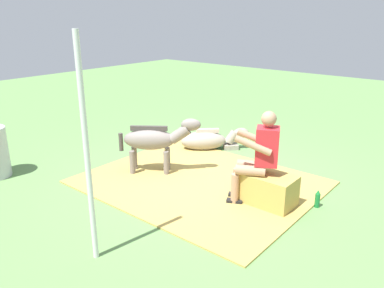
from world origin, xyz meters
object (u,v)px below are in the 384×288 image
(pony_standing, at_px, (155,140))
(soda_bottle, at_px, (317,199))
(hay_bale, at_px, (268,190))
(person_seated, at_px, (258,154))
(tent_pole_left, at_px, (87,154))
(pony_lying, at_px, (208,140))

(pony_standing, distance_m, soda_bottle, 2.66)
(hay_bale, xyz_separation_m, person_seated, (0.15, 0.05, 0.50))
(soda_bottle, bearing_deg, person_seated, 30.28)
(pony_standing, bearing_deg, person_seated, -176.20)
(person_seated, bearing_deg, tent_pole_left, 72.79)
(tent_pole_left, bearing_deg, person_seated, -107.21)
(person_seated, bearing_deg, hay_bale, -161.34)
(pony_standing, xyz_separation_m, pony_lying, (0.02, -1.49, -0.39))
(person_seated, bearing_deg, soda_bottle, -149.72)
(pony_lying, height_order, tent_pole_left, tent_pole_left)
(person_seated, xyz_separation_m, soda_bottle, (-0.72, -0.42, -0.60))
(pony_standing, relative_size, pony_lying, 1.00)
(pony_lying, xyz_separation_m, tent_pole_left, (-1.18, 3.60, 1.01))
(pony_lying, relative_size, soda_bottle, 4.48)
(pony_lying, height_order, soda_bottle, pony_lying)
(hay_bale, height_order, pony_lying, hay_bale)
(hay_bale, bearing_deg, tent_pole_left, 69.76)
(soda_bottle, bearing_deg, pony_standing, 11.95)
(pony_standing, bearing_deg, tent_pole_left, 118.79)
(tent_pole_left, bearing_deg, pony_lying, -71.83)
(soda_bottle, bearing_deg, pony_lying, -20.06)
(soda_bottle, distance_m, tent_pole_left, 3.19)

